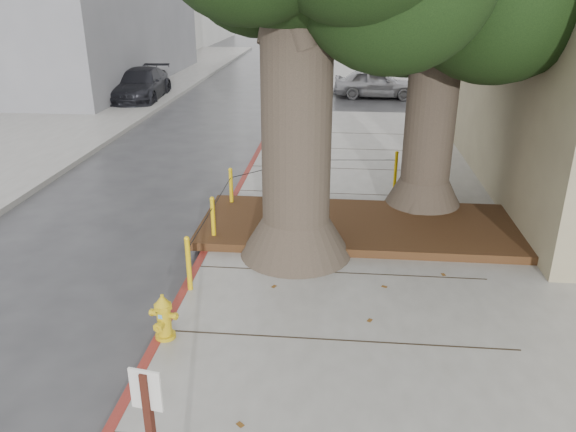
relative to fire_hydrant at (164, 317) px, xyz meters
name	(u,v)px	position (x,y,z in m)	size (l,w,h in m)	color
ground	(301,347)	(1.90, 0.16, -0.48)	(140.00, 140.00, 0.00)	#28282B
sidewalk_far	(433,67)	(7.90, 30.16, -0.41)	(16.00, 20.00, 0.15)	slate
curb_red	(203,257)	(-0.10, 2.66, -0.41)	(0.14, 26.00, 0.16)	maroon
planter_bed	(360,226)	(2.80, 4.06, -0.25)	(6.40, 2.60, 0.16)	black
bollard_ring	(276,195)	(1.03, 4.54, 0.18)	(3.79, 5.39, 0.95)	#DFB20C
fire_hydrant	(164,317)	(0.00, 0.00, 0.00)	(0.36, 0.34, 0.68)	gold
car_silver	(376,83)	(3.86, 19.63, 0.17)	(1.54, 3.83, 1.30)	#99999D
car_red	(557,91)	(11.40, 18.45, 0.13)	(1.29, 3.71, 1.22)	maroon
car_dark	(141,85)	(-6.53, 17.91, 0.21)	(1.93, 4.74, 1.38)	black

